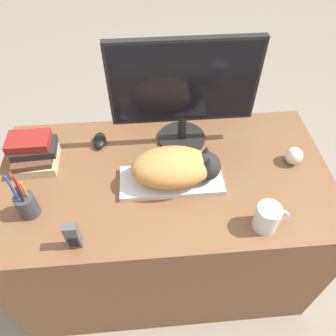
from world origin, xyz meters
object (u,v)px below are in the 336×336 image
(computer_mouse, at_px, (100,140))
(baseball, at_px, (294,156))
(pen_cup, at_px, (27,204))
(book_stack, at_px, (34,153))
(cat, at_px, (177,167))
(coffee_mug, at_px, (268,217))
(phone, at_px, (73,236))
(keyboard, at_px, (171,180))
(monitor, at_px, (184,88))

(computer_mouse, bearing_deg, baseball, -12.50)
(computer_mouse, xyz_separation_m, pen_cup, (-0.24, -0.35, 0.04))
(pen_cup, bearing_deg, book_stack, 94.57)
(cat, xyz_separation_m, computer_mouse, (-0.32, 0.25, -0.07))
(coffee_mug, bearing_deg, computer_mouse, 142.09)
(coffee_mug, bearing_deg, phone, -178.17)
(keyboard, relative_size, computer_mouse, 4.11)
(cat, distance_m, baseball, 0.51)
(cat, bearing_deg, baseball, 8.00)
(cat, relative_size, baseball, 4.73)
(keyboard, distance_m, monitor, 0.37)
(pen_cup, relative_size, book_stack, 1.15)
(computer_mouse, distance_m, phone, 0.51)
(monitor, height_order, coffee_mug, monitor)
(cat, distance_m, book_stack, 0.60)
(keyboard, bearing_deg, book_stack, 164.54)
(cat, bearing_deg, book_stack, 165.12)
(computer_mouse, distance_m, baseball, 0.84)
(monitor, bearing_deg, cat, -100.65)
(baseball, distance_m, book_stack, 1.08)
(keyboard, height_order, coffee_mug, coffee_mug)
(monitor, xyz_separation_m, baseball, (0.45, -0.18, -0.24))
(pen_cup, bearing_deg, coffee_mug, -8.46)
(keyboard, bearing_deg, computer_mouse, 139.86)
(keyboard, relative_size, phone, 3.42)
(baseball, bearing_deg, phone, -159.90)
(keyboard, bearing_deg, monitor, 74.36)
(monitor, bearing_deg, book_stack, -171.64)
(cat, relative_size, computer_mouse, 3.50)
(monitor, relative_size, pen_cup, 2.69)
(keyboard, height_order, computer_mouse, computer_mouse)
(monitor, height_order, pen_cup, monitor)
(cat, bearing_deg, computer_mouse, 141.91)
(computer_mouse, height_order, baseball, baseball)
(pen_cup, bearing_deg, phone, -39.27)
(keyboard, bearing_deg, cat, 0.00)
(cat, relative_size, phone, 2.91)
(coffee_mug, distance_m, baseball, 0.36)
(computer_mouse, distance_m, pen_cup, 0.43)
(book_stack, bearing_deg, monitor, 8.36)
(cat, height_order, monitor, monitor)
(computer_mouse, bearing_deg, monitor, -0.93)
(keyboard, distance_m, book_stack, 0.58)
(cat, xyz_separation_m, pen_cup, (-0.56, -0.10, -0.04))
(computer_mouse, bearing_deg, cat, -38.09)
(pen_cup, bearing_deg, cat, 10.31)
(computer_mouse, relative_size, coffee_mug, 0.81)
(cat, distance_m, computer_mouse, 0.42)
(keyboard, distance_m, baseball, 0.53)
(keyboard, height_order, pen_cup, pen_cup)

